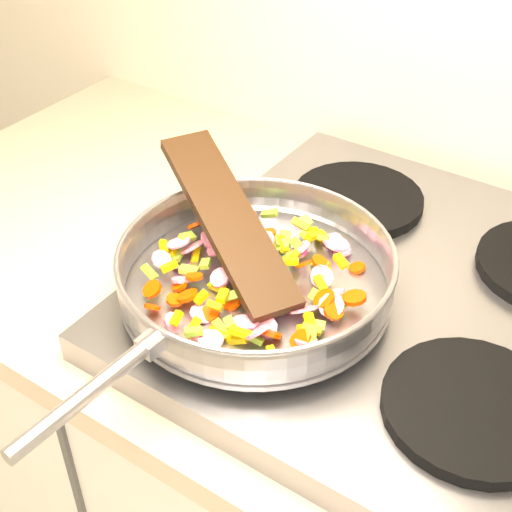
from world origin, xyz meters
The scene contains 7 objects.
cooktop centered at (-0.70, 1.67, 0.92)m, with size 0.60×0.60×0.04m, color #939399.
grate_fl centered at (-0.84, 1.52, 0.95)m, with size 0.19×0.19×0.02m, color black.
grate_fr centered at (-0.56, 1.52, 0.95)m, with size 0.19×0.19×0.02m, color black.
grate_bl centered at (-0.84, 1.81, 0.95)m, with size 0.19×0.19×0.02m, color black.
saute_pan centered at (-0.85, 1.55, 0.99)m, with size 0.37×0.54×0.06m.
vegetable_heap centered at (-0.85, 1.55, 0.98)m, with size 0.28×0.28×0.05m.
wooden_spatula centered at (-0.91, 1.57, 1.02)m, with size 0.29×0.07×0.01m, color black.
Camera 1 is at (-0.48, 1.00, 1.52)m, focal length 50.00 mm.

